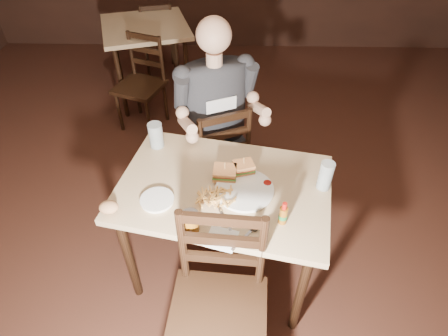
{
  "coord_description": "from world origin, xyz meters",
  "views": [
    {
      "loc": [
        0.06,
        -1.32,
        2.17
      ],
      "look_at": [
        0.02,
        0.13,
        0.85
      ],
      "focal_mm": 30.0,
      "sensor_mm": 36.0,
      "label": 1
    }
  ],
  "objects_px": {
    "hot_sauce": "(283,213)",
    "main_table": "(224,197)",
    "glass_left": "(156,135)",
    "syrup_dispenser": "(190,222)",
    "chair_far": "(216,152)",
    "bg_table": "(146,34)",
    "bg_chair_far": "(158,37)",
    "side_plate": "(157,200)",
    "diner": "(217,96)",
    "dinner_plate": "(244,191)",
    "bg_chair_near": "(139,86)",
    "chair_near": "(218,318)",
    "glass_right": "(326,176)"
  },
  "relations": [
    {
      "from": "main_table",
      "to": "glass_left",
      "type": "relative_size",
      "value": 8.03
    },
    {
      "from": "chair_near",
      "to": "glass_right",
      "type": "bearing_deg",
      "value": 51.93
    },
    {
      "from": "syrup_dispenser",
      "to": "side_plate",
      "type": "bearing_deg",
      "value": 148.4
    },
    {
      "from": "chair_far",
      "to": "dinner_plate",
      "type": "relative_size",
      "value": 2.97
    },
    {
      "from": "dinner_plate",
      "to": "hot_sauce",
      "type": "bearing_deg",
      "value": -48.1
    },
    {
      "from": "chair_far",
      "to": "syrup_dispenser",
      "type": "bearing_deg",
      "value": 63.04
    },
    {
      "from": "bg_table",
      "to": "hot_sauce",
      "type": "bearing_deg",
      "value": -65.38
    },
    {
      "from": "glass_left",
      "to": "hot_sauce",
      "type": "distance_m",
      "value": 0.89
    },
    {
      "from": "main_table",
      "to": "chair_near",
      "type": "distance_m",
      "value": 0.62
    },
    {
      "from": "chair_near",
      "to": "chair_far",
      "type": "bearing_deg",
      "value": 97.08
    },
    {
      "from": "chair_near",
      "to": "bg_chair_near",
      "type": "bearing_deg",
      "value": 114.29
    },
    {
      "from": "syrup_dispenser",
      "to": "glass_right",
      "type": "bearing_deg",
      "value": 35.42
    },
    {
      "from": "bg_table",
      "to": "bg_chair_near",
      "type": "height_order",
      "value": "bg_chair_near"
    },
    {
      "from": "bg_chair_near",
      "to": "chair_near",
      "type": "bearing_deg",
      "value": -48.95
    },
    {
      "from": "bg_chair_far",
      "to": "side_plate",
      "type": "relative_size",
      "value": 4.93
    },
    {
      "from": "bg_table",
      "to": "glass_left",
      "type": "height_order",
      "value": "glass_left"
    },
    {
      "from": "glass_left",
      "to": "syrup_dispenser",
      "type": "bearing_deg",
      "value": -67.63
    },
    {
      "from": "bg_chair_far",
      "to": "side_plate",
      "type": "distance_m",
      "value": 2.88
    },
    {
      "from": "syrup_dispenser",
      "to": "bg_chair_far",
      "type": "bearing_deg",
      "value": 113.97
    },
    {
      "from": "main_table",
      "to": "syrup_dispenser",
      "type": "xyz_separation_m",
      "value": [
        -0.15,
        -0.3,
        0.14
      ]
    },
    {
      "from": "bg_table",
      "to": "diner",
      "type": "bearing_deg",
      "value": -63.78
    },
    {
      "from": "side_plate",
      "to": "hot_sauce",
      "type": "bearing_deg",
      "value": -10.95
    },
    {
      "from": "hot_sauce",
      "to": "syrup_dispenser",
      "type": "distance_m",
      "value": 0.44
    },
    {
      "from": "hot_sauce",
      "to": "main_table",
      "type": "bearing_deg",
      "value": 139.94
    },
    {
      "from": "main_table",
      "to": "chair_far",
      "type": "relative_size",
      "value": 1.4
    },
    {
      "from": "hot_sauce",
      "to": "bg_table",
      "type": "bearing_deg",
      "value": 114.62
    },
    {
      "from": "main_table",
      "to": "hot_sauce",
      "type": "distance_m",
      "value": 0.4
    },
    {
      "from": "dinner_plate",
      "to": "bg_chair_near",
      "type": "bearing_deg",
      "value": 119.19
    },
    {
      "from": "bg_table",
      "to": "syrup_dispenser",
      "type": "bearing_deg",
      "value": -74.84
    },
    {
      "from": "syrup_dispenser",
      "to": "glass_left",
      "type": "bearing_deg",
      "value": 123.86
    },
    {
      "from": "diner",
      "to": "chair_far",
      "type": "bearing_deg",
      "value": 90.0
    },
    {
      "from": "bg_table",
      "to": "bg_chair_near",
      "type": "distance_m",
      "value": 0.61
    },
    {
      "from": "syrup_dispenser",
      "to": "bg_chair_near",
      "type": "bearing_deg",
      "value": 120.76
    },
    {
      "from": "bg_table",
      "to": "hot_sauce",
      "type": "xyz_separation_m",
      "value": [
        1.1,
        -2.39,
        0.16
      ]
    },
    {
      "from": "bg_table",
      "to": "dinner_plate",
      "type": "xyz_separation_m",
      "value": [
        0.92,
        -2.19,
        0.1
      ]
    },
    {
      "from": "glass_left",
      "to": "syrup_dispenser",
      "type": "distance_m",
      "value": 0.67
    },
    {
      "from": "hot_sauce",
      "to": "chair_far",
      "type": "bearing_deg",
      "value": 111.72
    },
    {
      "from": "bg_chair_near",
      "to": "syrup_dispenser",
      "type": "xyz_separation_m",
      "value": [
        0.66,
        -1.9,
        0.4
      ]
    },
    {
      "from": "glass_left",
      "to": "glass_right",
      "type": "relative_size",
      "value": 0.93
    },
    {
      "from": "main_table",
      "to": "hot_sauce",
      "type": "height_order",
      "value": "hot_sauce"
    },
    {
      "from": "dinner_plate",
      "to": "glass_left",
      "type": "xyz_separation_m",
      "value": [
        -0.51,
        0.37,
        0.07
      ]
    },
    {
      "from": "hot_sauce",
      "to": "syrup_dispenser",
      "type": "bearing_deg",
      "value": -172.78
    },
    {
      "from": "bg_chair_far",
      "to": "hot_sauce",
      "type": "height_order",
      "value": "hot_sauce"
    },
    {
      "from": "main_table",
      "to": "diner",
      "type": "bearing_deg",
      "value": 95.21
    },
    {
      "from": "bg_chair_near",
      "to": "syrup_dispenser",
      "type": "height_order",
      "value": "syrup_dispenser"
    },
    {
      "from": "bg_table",
      "to": "bg_chair_far",
      "type": "xyz_separation_m",
      "value": [
        0.0,
        0.55,
        -0.27
      ]
    },
    {
      "from": "chair_far",
      "to": "hot_sauce",
      "type": "relative_size",
      "value": 6.7
    },
    {
      "from": "chair_far",
      "to": "bg_table",
      "type": "bearing_deg",
      "value": -86.35
    },
    {
      "from": "bg_table",
      "to": "hot_sauce",
      "type": "distance_m",
      "value": 2.64
    },
    {
      "from": "dinner_plate",
      "to": "bg_table",
      "type": "bearing_deg",
      "value": 112.72
    }
  ]
}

